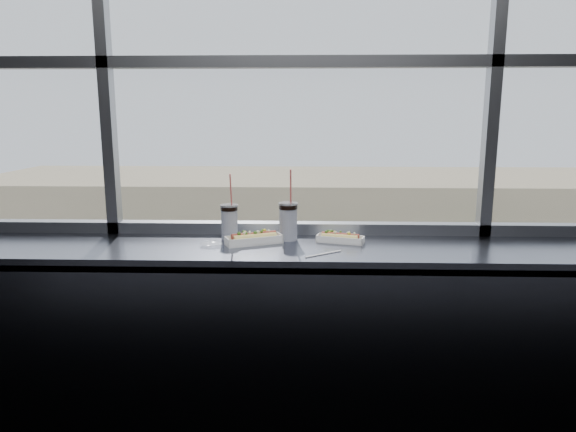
{
  "coord_description": "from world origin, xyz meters",
  "views": [
    {
      "loc": [
        0.04,
        -1.22,
        1.73
      ],
      "look_at": [
        -0.04,
        1.23,
        1.25
      ],
      "focal_mm": 32.0,
      "sensor_mm": 36.0,
      "label": 1
    }
  ],
  "objects_px": {
    "hotdog_tray_right": "(340,238)",
    "soda_cup_right": "(288,219)",
    "car_near_d": "(447,410)",
    "car_near_b": "(134,403)",
    "pedestrian_d": "(438,302)",
    "tree_left": "(150,269)",
    "soda_cup_left": "(229,220)",
    "car_far_c": "(487,332)",
    "loose_straw": "(323,254)",
    "hotdog_tray_left": "(254,238)",
    "car_near_c": "(312,410)",
    "tree_right": "(482,265)",
    "pedestrian_b": "(284,298)",
    "pedestrian_a": "(239,296)",
    "wrapper": "(211,244)",
    "pedestrian_c": "(394,306)",
    "tree_center": "(324,272)",
    "car_far_b": "(312,326)",
    "car_far_a": "(145,327)"
  },
  "relations": [
    {
      "from": "soda_cup_right",
      "to": "tree_left",
      "type": "bearing_deg",
      "value": 108.95
    },
    {
      "from": "pedestrian_d",
      "to": "tree_center",
      "type": "height_order",
      "value": "tree_center"
    },
    {
      "from": "car_far_c",
      "to": "tree_center",
      "type": "bearing_deg",
      "value": 65.26
    },
    {
      "from": "pedestrian_d",
      "to": "car_far_c",
      "type": "bearing_deg",
      "value": -69.92
    },
    {
      "from": "wrapper",
      "to": "car_far_b",
      "type": "distance_m",
      "value": 26.64
    },
    {
      "from": "car_near_b",
      "to": "pedestrian_a",
      "type": "bearing_deg",
      "value": -4.36
    },
    {
      "from": "car_near_b",
      "to": "tree_right",
      "type": "distance_m",
      "value": 21.6
    },
    {
      "from": "pedestrian_a",
      "to": "pedestrian_b",
      "type": "bearing_deg",
      "value": -10.79
    },
    {
      "from": "car_far_b",
      "to": "tree_left",
      "type": "bearing_deg",
      "value": 68.36
    },
    {
      "from": "soda_cup_left",
      "to": "tree_left",
      "type": "distance_m",
      "value": 31.0
    },
    {
      "from": "wrapper",
      "to": "tree_left",
      "type": "bearing_deg",
      "value": 108.18
    },
    {
      "from": "car_far_a",
      "to": "pedestrian_c",
      "type": "distance_m",
      "value": 14.86
    },
    {
      "from": "pedestrian_d",
      "to": "car_near_d",
      "type": "bearing_deg",
      "value": -102.54
    },
    {
      "from": "car_far_c",
      "to": "car_near_b",
      "type": "distance_m",
      "value": 18.71
    },
    {
      "from": "pedestrian_c",
      "to": "tree_right",
      "type": "distance_m",
      "value": 5.96
    },
    {
      "from": "hotdog_tray_left",
      "to": "car_near_c",
      "type": "height_order",
      "value": "hotdog_tray_left"
    },
    {
      "from": "pedestrian_d",
      "to": "pedestrian_a",
      "type": "distance_m",
      "value": 12.8
    },
    {
      "from": "loose_straw",
      "to": "tree_left",
      "type": "height_order",
      "value": "loose_straw"
    },
    {
      "from": "car_near_d",
      "to": "tree_right",
      "type": "xyz_separation_m",
      "value": [
        5.2,
        12.0,
        2.43
      ]
    },
    {
      "from": "soda_cup_right",
      "to": "pedestrian_d",
      "type": "distance_m",
      "value": 31.71
    },
    {
      "from": "hotdog_tray_left",
      "to": "tree_right",
      "type": "xyz_separation_m",
      "value": [
        11.17,
        28.24,
        -8.49
      ]
    },
    {
      "from": "car_near_c",
      "to": "pedestrian_a",
      "type": "distance_m",
      "value": 14.0
    },
    {
      "from": "hotdog_tray_right",
      "to": "soda_cup_right",
      "type": "height_order",
      "value": "soda_cup_right"
    },
    {
      "from": "car_near_d",
      "to": "car_near_b",
      "type": "height_order",
      "value": "car_near_b"
    },
    {
      "from": "wrapper",
      "to": "car_far_c",
      "type": "relative_size",
      "value": 0.02
    },
    {
      "from": "wrapper",
      "to": "pedestrian_c",
      "type": "xyz_separation_m",
      "value": [
        5.99,
        27.7,
        -10.97
      ]
    },
    {
      "from": "soda_cup_right",
      "to": "tree_right",
      "type": "bearing_deg",
      "value": 68.66
    },
    {
      "from": "loose_straw",
      "to": "pedestrian_b",
      "type": "bearing_deg",
      "value": 57.02
    },
    {
      "from": "car_near_c",
      "to": "tree_left",
      "type": "height_order",
      "value": "tree_left"
    },
    {
      "from": "wrapper",
      "to": "car_far_c",
      "type": "xyz_separation_m",
      "value": [
        10.48,
        24.3,
        -11.09
      ]
    },
    {
      "from": "car_far_c",
      "to": "car_far_b",
      "type": "distance_m",
      "value": 9.57
    },
    {
      "from": "soda_cup_right",
      "to": "hotdog_tray_right",
      "type": "bearing_deg",
      "value": -10.1
    },
    {
      "from": "soda_cup_left",
      "to": "tree_center",
      "type": "height_order",
      "value": "soda_cup_left"
    },
    {
      "from": "car_far_b",
      "to": "hotdog_tray_right",
      "type": "bearing_deg",
      "value": 179.12
    },
    {
      "from": "tree_right",
      "to": "loose_straw",
      "type": "bearing_deg",
      "value": -110.85
    },
    {
      "from": "pedestrian_d",
      "to": "tree_center",
      "type": "bearing_deg",
      "value": -177.56
    },
    {
      "from": "car_near_c",
      "to": "pedestrian_a",
      "type": "relative_size",
      "value": 3.02
    },
    {
      "from": "car_near_b",
      "to": "pedestrian_d",
      "type": "bearing_deg",
      "value": -44.6
    },
    {
      "from": "loose_straw",
      "to": "wrapper",
      "type": "relative_size",
      "value": 1.92
    },
    {
      "from": "soda_cup_left",
      "to": "soda_cup_right",
      "type": "bearing_deg",
      "value": -1.98
    },
    {
      "from": "hotdog_tray_left",
      "to": "pedestrian_b",
      "type": "distance_m",
      "value": 30.89
    },
    {
      "from": "pedestrian_b",
      "to": "pedestrian_a",
      "type": "bearing_deg",
      "value": 79.21
    },
    {
      "from": "hotdog_tray_right",
      "to": "car_far_b",
      "type": "height_order",
      "value": "hotdog_tray_right"
    },
    {
      "from": "car_far_b",
      "to": "pedestrian_d",
      "type": "xyz_separation_m",
      "value": [
        7.99,
        4.31,
        -0.09
      ]
    },
    {
      "from": "car_far_b",
      "to": "car_near_c",
      "type": "bearing_deg",
      "value": 178.98
    },
    {
      "from": "pedestrian_a",
      "to": "tree_right",
      "type": "relative_size",
      "value": 0.37
    },
    {
      "from": "car_far_c",
      "to": "car_near_c",
      "type": "bearing_deg",
      "value": 129.25
    },
    {
      "from": "pedestrian_a",
      "to": "car_far_c",
      "type": "bearing_deg",
      "value": -19.91
    },
    {
      "from": "car_far_b",
      "to": "pedestrian_a",
      "type": "bearing_deg",
      "value": 42.36
    },
    {
      "from": "car_near_b",
      "to": "pedestrian_c",
      "type": "height_order",
      "value": "car_near_b"
    }
  ]
}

